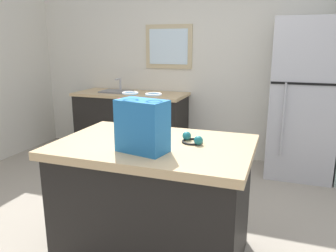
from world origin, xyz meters
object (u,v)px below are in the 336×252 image
Objects in this scene: refrigerator at (303,100)px; ear_defenders at (192,139)px; kitchen_island at (154,201)px; small_box at (133,126)px; bottle at (120,114)px; shopping_bag at (142,126)px.

ear_defenders is (-0.80, -2.00, -0.01)m from refrigerator.
kitchen_island is 9.67× the size of small_box.
kitchen_island is 5.58× the size of bottle.
shopping_bag is at bearing -50.18° from bottle.
bottle is (-0.43, 0.51, -0.06)m from shopping_bag.
small_box is (-1.29, -1.94, 0.03)m from refrigerator.
shopping_bag is 1.81× the size of ear_defenders.
refrigerator is (1.05, 2.10, 0.48)m from kitchen_island.
refrigerator is at bearing 50.48° from bottle.
ear_defenders is at bearing -111.70° from refrigerator.
bottle is (-0.42, 0.31, 0.55)m from kitchen_island.
ear_defenders is (0.68, -0.22, -0.09)m from bottle.
kitchen_island is at bearing 91.44° from shopping_bag.
bottle is at bearing 143.67° from kitchen_island.
small_box is at bearing 124.08° from shopping_bag.
bottle is at bearing 139.91° from small_box.
bottle is at bearing 162.26° from ear_defenders.
refrigerator is at bearing 63.38° from kitchen_island.
small_box reaches higher than kitchen_island.
shopping_bag is at bearing -114.46° from refrigerator.
shopping_bag is at bearing -130.02° from ear_defenders.
kitchen_island is 0.73× the size of refrigerator.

